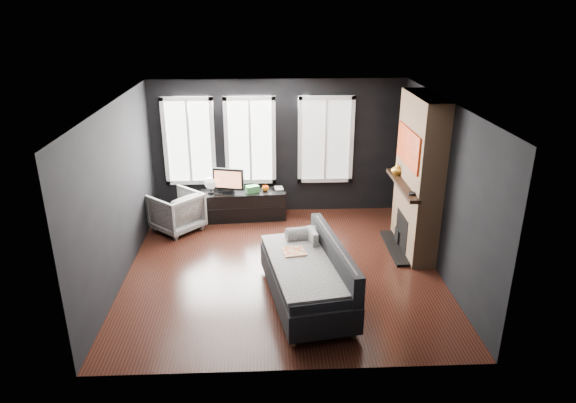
{
  "coord_description": "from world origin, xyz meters",
  "views": [
    {
      "loc": [
        -0.25,
        -7.42,
        4.09
      ],
      "look_at": [
        0.1,
        0.3,
        1.05
      ],
      "focal_mm": 32.0,
      "sensor_mm": 36.0,
      "label": 1
    }
  ],
  "objects_px": {
    "monitor": "(228,179)",
    "book": "(275,183)",
    "sofa": "(306,273)",
    "mug": "(265,188)",
    "media_console": "(243,205)",
    "armchair": "(176,210)",
    "mantel_vase": "(397,169)"
  },
  "relations": [
    {
      "from": "media_console",
      "to": "mug",
      "type": "bearing_deg",
      "value": -2.69
    },
    {
      "from": "sofa",
      "to": "monitor",
      "type": "height_order",
      "value": "monitor"
    },
    {
      "from": "monitor",
      "to": "book",
      "type": "bearing_deg",
      "value": 25.2
    },
    {
      "from": "media_console",
      "to": "mug",
      "type": "xyz_separation_m",
      "value": [
        0.44,
        0.01,
        0.35
      ]
    },
    {
      "from": "book",
      "to": "media_console",
      "type": "bearing_deg",
      "value": -168.32
    },
    {
      "from": "monitor",
      "to": "mug",
      "type": "distance_m",
      "value": 0.75
    },
    {
      "from": "book",
      "to": "mantel_vase",
      "type": "height_order",
      "value": "mantel_vase"
    },
    {
      "from": "armchair",
      "to": "monitor",
      "type": "bearing_deg",
      "value": 158.23
    },
    {
      "from": "mug",
      "to": "mantel_vase",
      "type": "height_order",
      "value": "mantel_vase"
    },
    {
      "from": "mug",
      "to": "mantel_vase",
      "type": "relative_size",
      "value": 0.61
    },
    {
      "from": "book",
      "to": "mug",
      "type": "bearing_deg",
      "value": -147.78
    },
    {
      "from": "armchair",
      "to": "media_console",
      "type": "height_order",
      "value": "armchair"
    },
    {
      "from": "armchair",
      "to": "media_console",
      "type": "xyz_separation_m",
      "value": [
        1.24,
        0.51,
        -0.13
      ]
    },
    {
      "from": "sofa",
      "to": "book",
      "type": "height_order",
      "value": "sofa"
    },
    {
      "from": "media_console",
      "to": "book",
      "type": "distance_m",
      "value": 0.76
    },
    {
      "from": "sofa",
      "to": "mantel_vase",
      "type": "distance_m",
      "value": 2.84
    },
    {
      "from": "monitor",
      "to": "sofa",
      "type": "bearing_deg",
      "value": -53.25
    },
    {
      "from": "monitor",
      "to": "armchair",
      "type": "bearing_deg",
      "value": -140.46
    },
    {
      "from": "sofa",
      "to": "book",
      "type": "relative_size",
      "value": 9.52
    },
    {
      "from": "armchair",
      "to": "monitor",
      "type": "height_order",
      "value": "monitor"
    },
    {
      "from": "book",
      "to": "armchair",
      "type": "bearing_deg",
      "value": -161.11
    },
    {
      "from": "mug",
      "to": "mantel_vase",
      "type": "distance_m",
      "value": 2.64
    },
    {
      "from": "sofa",
      "to": "media_console",
      "type": "xyz_separation_m",
      "value": [
        -1.01,
        3.11,
        -0.18
      ]
    },
    {
      "from": "sofa",
      "to": "monitor",
      "type": "xyz_separation_m",
      "value": [
        -1.28,
        3.06,
        0.38
      ]
    },
    {
      "from": "media_console",
      "to": "mantel_vase",
      "type": "distance_m",
      "value": 3.13
    },
    {
      "from": "sofa",
      "to": "armchair",
      "type": "bearing_deg",
      "value": 121.42
    },
    {
      "from": "sofa",
      "to": "book",
      "type": "xyz_separation_m",
      "value": [
        -0.38,
        3.24,
        0.22
      ]
    },
    {
      "from": "monitor",
      "to": "book",
      "type": "distance_m",
      "value": 0.94
    },
    {
      "from": "mantel_vase",
      "to": "book",
      "type": "bearing_deg",
      "value": 150.99
    },
    {
      "from": "book",
      "to": "monitor",
      "type": "bearing_deg",
      "value": -168.81
    },
    {
      "from": "sofa",
      "to": "media_console",
      "type": "distance_m",
      "value": 3.28
    },
    {
      "from": "sofa",
      "to": "mug",
      "type": "height_order",
      "value": "sofa"
    }
  ]
}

